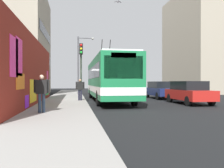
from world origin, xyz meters
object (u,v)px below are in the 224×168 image
at_px(parked_car_red, 189,92).
at_px(pedestrian_near_wall, 42,90).
at_px(parked_car_navy, 161,90).
at_px(city_bus, 108,78).
at_px(traffic_light, 81,62).
at_px(street_lamp, 80,61).
at_px(pedestrian_at_curb, 80,88).

xyz_separation_m(parked_car_red, pedestrian_near_wall, (-4.40, 9.29, 0.31)).
xyz_separation_m(parked_car_red, parked_car_navy, (5.40, -0.00, 0.00)).
distance_m(city_bus, traffic_light, 2.48).
bearing_deg(parked_car_navy, traffic_light, 107.78).
bearing_deg(street_lamp, pedestrian_near_wall, 172.86).
distance_m(pedestrian_at_curb, traffic_light, 2.08).
bearing_deg(street_lamp, city_bus, -166.90).
relative_size(parked_car_navy, traffic_light, 1.01).
relative_size(parked_car_red, parked_car_navy, 0.99).
distance_m(parked_car_red, pedestrian_near_wall, 10.28).
height_order(parked_car_red, pedestrian_at_curb, pedestrian_at_curb).
bearing_deg(pedestrian_at_curb, city_bus, -71.62).
relative_size(parked_car_navy, pedestrian_near_wall, 2.61).
height_order(parked_car_red, traffic_light, traffic_light).
bearing_deg(pedestrian_at_curb, street_lamp, -1.21).
height_order(parked_car_red, street_lamp, street_lamp).
xyz_separation_m(pedestrian_near_wall, traffic_light, (7.44, -1.94, 1.93)).
relative_size(city_bus, parked_car_navy, 2.72).
bearing_deg(traffic_light, street_lamp, -0.74).
distance_m(city_bus, pedestrian_near_wall, 8.67).
xyz_separation_m(parked_car_red, traffic_light, (3.04, 7.35, 2.25)).
distance_m(city_bus, street_lamp, 9.23).
height_order(pedestrian_near_wall, traffic_light, traffic_light).
bearing_deg(parked_car_red, pedestrian_near_wall, 115.37).
bearing_deg(street_lamp, parked_car_red, -148.83).
bearing_deg(pedestrian_at_curb, traffic_light, -8.52).
bearing_deg(parked_car_navy, city_bus, 112.79).
distance_m(parked_car_navy, pedestrian_near_wall, 13.51).
bearing_deg(parked_car_navy, parked_car_red, 180.00).
relative_size(traffic_light, street_lamp, 0.66).
height_order(parked_car_navy, traffic_light, traffic_light).
bearing_deg(city_bus, parked_car_red, -121.71).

